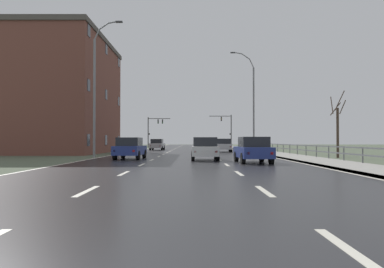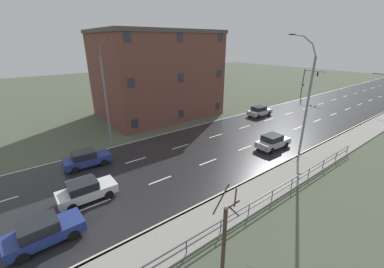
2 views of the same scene
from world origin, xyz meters
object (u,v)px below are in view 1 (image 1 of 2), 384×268
at_px(street_lamp_midground, 252,103).
at_px(brick_building, 49,96).
at_px(traffic_signal_right, 227,126).
at_px(traffic_signal_left, 153,127).
at_px(car_near_right, 253,150).
at_px(car_near_left, 157,144).
at_px(car_far_right, 130,148).
at_px(street_lamp_left_bank, 96,90).
at_px(car_distant, 205,149).
at_px(car_far_left, 223,145).

relative_size(street_lamp_midground, brick_building, 0.69).
height_order(traffic_signal_right, traffic_signal_left, traffic_signal_right).
bearing_deg(brick_building, car_near_right, -44.51).
bearing_deg(traffic_signal_left, car_near_left, -82.65).
bearing_deg(car_near_right, car_far_right, 148.16).
bearing_deg(street_lamp_left_bank, traffic_signal_left, 89.17).
height_order(car_distant, car_near_left, same).
relative_size(street_lamp_left_bank, car_far_left, 2.71).
bearing_deg(car_near_right, brick_building, 133.50).
relative_size(car_far_left, brick_building, 0.24).
bearing_deg(traffic_signal_right, car_near_right, -93.59).
xyz_separation_m(street_lamp_left_bank, car_near_right, (11.55, -8.33, -4.71)).
height_order(traffic_signal_left, car_near_left, traffic_signal_left).
height_order(traffic_signal_right, car_far_right, traffic_signal_right).
distance_m(traffic_signal_left, car_far_right, 44.78).
height_order(car_far_left, brick_building, brick_building).
bearing_deg(car_far_right, car_near_right, -27.26).
distance_m(street_lamp_midground, car_near_left, 16.11).
relative_size(car_distant, brick_building, 0.24).
bearing_deg(street_lamp_left_bank, traffic_signal_right, 70.42).
relative_size(car_near_left, car_near_right, 1.00).
bearing_deg(car_near_right, street_lamp_left_bank, 142.20).
bearing_deg(car_near_left, brick_building, -130.60).
bearing_deg(street_lamp_left_bank, car_near_right, -35.81).
xyz_separation_m(car_distant, car_far_right, (-5.37, 1.53, 0.00)).
bearing_deg(street_lamp_midground, car_near_right, -98.92).
height_order(traffic_signal_right, car_near_left, traffic_signal_right).
bearing_deg(car_far_right, traffic_signal_left, 96.19).
height_order(street_lamp_midground, traffic_signal_right, street_lamp_midground).
xyz_separation_m(traffic_signal_right, car_near_left, (-11.70, -18.62, -3.24)).
bearing_deg(car_far_left, street_lamp_midground, -11.00).
distance_m(street_lamp_midground, car_distant, 19.74).
xyz_separation_m(street_lamp_midground, traffic_signal_right, (-0.23, 28.28, -1.66)).
bearing_deg(car_near_left, street_lamp_left_bank, -95.31).
bearing_deg(street_lamp_midground, car_far_left, 167.42).
relative_size(car_near_right, brick_building, 0.24).
relative_size(street_lamp_midground, car_far_left, 2.82).
xyz_separation_m(traffic_signal_right, car_near_right, (-3.11, -49.54, -3.24)).
bearing_deg(traffic_signal_left, street_lamp_left_bank, -90.83).
relative_size(street_lamp_left_bank, traffic_signal_left, 1.95).
distance_m(street_lamp_left_bank, car_near_left, 23.27).
bearing_deg(car_far_left, brick_building, -170.12).
distance_m(street_lamp_left_bank, traffic_signal_left, 40.95).
xyz_separation_m(car_distant, car_far_left, (2.84, 18.85, 0.00)).
distance_m(traffic_signal_right, brick_building, 37.94).
distance_m(traffic_signal_left, brick_building, 31.38).
bearing_deg(street_lamp_left_bank, car_far_left, 49.63).
bearing_deg(traffic_signal_left, brick_building, -105.81).
xyz_separation_m(street_lamp_left_bank, car_distant, (8.77, -5.19, -4.71)).
xyz_separation_m(car_distant, car_near_right, (2.78, -3.14, 0.00)).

